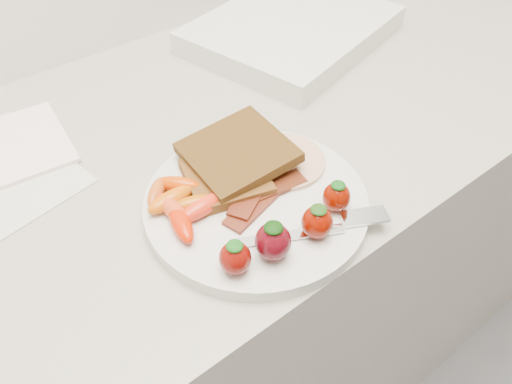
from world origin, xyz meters
TOP-DOWN VIEW (x-y plane):
  - counter at (0.00, 1.70)m, footprint 2.00×0.60m
  - plate at (0.00, 1.53)m, footprint 0.27×0.27m
  - toast_lower at (-0.01, 1.58)m, footprint 0.12×0.12m
  - toast_upper at (0.02, 1.60)m, footprint 0.13×0.13m
  - fried_egg at (0.07, 1.56)m, footprint 0.12×0.12m
  - bacon_strips at (0.01, 1.53)m, footprint 0.13×0.08m
  - baby_carrots at (-0.08, 1.57)m, footprint 0.09×0.12m
  - strawberries at (-0.01, 1.46)m, footprint 0.18×0.05m
  - fork at (0.03, 1.45)m, footprint 0.18×0.09m
  - notepad at (-0.18, 1.83)m, footprint 0.12×0.16m
  - appliance at (0.31, 1.83)m, footprint 0.40×0.35m

SIDE VIEW (x-z plane):
  - counter at x=0.00m, z-range 0.00..0.90m
  - notepad at x=-0.18m, z-range 0.90..0.91m
  - plate at x=0.00m, z-range 0.90..0.92m
  - appliance at x=0.31m, z-range 0.90..0.94m
  - fork at x=0.03m, z-range 0.92..0.92m
  - bacon_strips at x=0.01m, z-range 0.92..0.93m
  - fried_egg at x=0.07m, z-range 0.91..0.93m
  - toast_lower at x=-0.01m, z-range 0.92..0.93m
  - baby_carrots at x=-0.08m, z-range 0.92..0.94m
  - strawberries at x=-0.01m, z-range 0.92..0.96m
  - toast_upper at x=0.02m, z-range 0.93..0.95m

